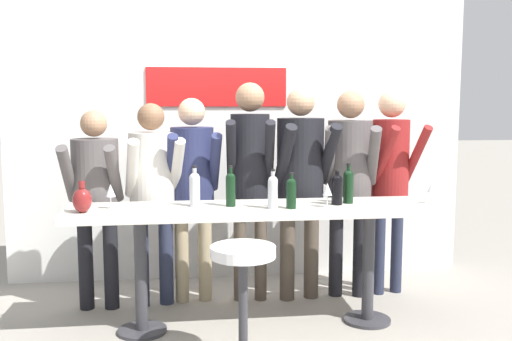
{
  "coord_description": "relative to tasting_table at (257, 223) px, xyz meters",
  "views": [
    {
      "loc": [
        -0.52,
        -4.09,
        1.68
      ],
      "look_at": [
        0.0,
        0.08,
        1.18
      ],
      "focal_mm": 40.0,
      "sensor_mm": 36.0,
      "label": 1
    }
  ],
  "objects": [
    {
      "name": "back_wall",
      "position": [
        -0.0,
        1.33,
        0.55
      ],
      "size": [
        4.36,
        0.12,
        2.68
      ],
      "color": "silver",
      "rests_on": "ground_plane"
    },
    {
      "name": "wine_glass_0",
      "position": [
        1.31,
        -0.08,
        0.26
      ],
      "size": [
        0.07,
        0.07,
        0.18
      ],
      "color": "silver",
      "rests_on": "tasting_table"
    },
    {
      "name": "decorative_vase",
      "position": [
        -1.23,
        -0.12,
        0.22
      ],
      "size": [
        0.13,
        0.13,
        0.22
      ],
      "color": "maroon",
      "rests_on": "tasting_table"
    },
    {
      "name": "wine_bottle_3",
      "position": [
        0.09,
        -0.13,
        0.26
      ],
      "size": [
        0.07,
        0.07,
        0.29
      ],
      "color": "#B7BCC1",
      "rests_on": "tasting_table"
    },
    {
      "name": "person_far_right",
      "position": [
        1.24,
        0.62,
        0.33
      ],
      "size": [
        0.44,
        0.57,
        1.78
      ],
      "rotation": [
        0.0,
        0.0,
        0.17
      ],
      "color": "#23283D",
      "rests_on": "ground_plane"
    },
    {
      "name": "person_center_right",
      "position": [
        0.44,
        0.57,
        0.32
      ],
      "size": [
        0.52,
        0.62,
        1.8
      ],
      "rotation": [
        0.0,
        0.0,
        0.13
      ],
      "color": "#473D33",
      "rests_on": "ground_plane"
    },
    {
      "name": "person_center",
      "position": [
        0.01,
        0.58,
        0.37
      ],
      "size": [
        0.42,
        0.57,
        1.84
      ],
      "rotation": [
        0.0,
        0.0,
        -0.1
      ],
      "color": "#473D33",
      "rests_on": "ground_plane"
    },
    {
      "name": "wine_bottle_1",
      "position": [
        -0.46,
        0.03,
        0.27
      ],
      "size": [
        0.08,
        0.08,
        0.3
      ],
      "color": "#B7BCC1",
      "rests_on": "tasting_table"
    },
    {
      "name": "wine_bottle_4",
      "position": [
        0.69,
        0.02,
        0.27
      ],
      "size": [
        0.08,
        0.08,
        0.3
      ],
      "color": "black",
      "rests_on": "tasting_table"
    },
    {
      "name": "ground_plane",
      "position": [
        -0.0,
        0.0,
        -0.79
      ],
      "size": [
        40.0,
        40.0,
        0.0
      ],
      "primitive_type": "plane",
      "color": "gray"
    },
    {
      "name": "bar_stool",
      "position": [
        -0.17,
        -0.61,
        -0.27
      ],
      "size": [
        0.44,
        0.44,
        0.78
      ],
      "color": "#333338",
      "rests_on": "ground_plane"
    },
    {
      "name": "wine_glass_1",
      "position": [
        -1.05,
        0.01,
        0.26
      ],
      "size": [
        0.07,
        0.07,
        0.18
      ],
      "color": "silver",
      "rests_on": "tasting_table"
    },
    {
      "name": "person_center_left",
      "position": [
        -0.46,
        0.62,
        0.27
      ],
      "size": [
        0.45,
        0.55,
        1.72
      ],
      "rotation": [
        0.0,
        0.0,
        0.06
      ],
      "color": "gray",
      "rests_on": "ground_plane"
    },
    {
      "name": "wine_bottle_0",
      "position": [
        -0.2,
        -0.0,
        0.27
      ],
      "size": [
        0.07,
        0.07,
        0.3
      ],
      "color": "black",
      "rests_on": "tasting_table"
    },
    {
      "name": "person_left",
      "position": [
        -0.79,
        0.56,
        0.24
      ],
      "size": [
        0.5,
        0.6,
        1.67
      ],
      "rotation": [
        0.0,
        0.0,
        0.2
      ],
      "color": "#23283D",
      "rests_on": "ground_plane"
    },
    {
      "name": "wine_bottle_5",
      "position": [
        0.59,
        -0.03,
        0.26
      ],
      "size": [
        0.08,
        0.08,
        0.26
      ],
      "color": "black",
      "rests_on": "tasting_table"
    },
    {
      "name": "person_far_left",
      "position": [
        -1.24,
        0.53,
        0.2
      ],
      "size": [
        0.46,
        0.55,
        1.62
      ],
      "rotation": [
        0.0,
        0.0,
        -0.07
      ],
      "color": "black",
      "rests_on": "ground_plane"
    },
    {
      "name": "wine_bottle_2",
      "position": [
        0.23,
        -0.14,
        0.25
      ],
      "size": [
        0.07,
        0.07,
        0.26
      ],
      "color": "black",
      "rests_on": "tasting_table"
    },
    {
      "name": "tasting_table",
      "position": [
        0.0,
        0.0,
        0.0
      ],
      "size": [
        2.76,
        0.57,
        0.93
      ],
      "color": "silver",
      "rests_on": "ground_plane"
    },
    {
      "name": "wine_glass_2",
      "position": [
        0.49,
        -0.12,
        0.26
      ],
      "size": [
        0.07,
        0.07,
        0.18
      ],
      "color": "silver",
      "rests_on": "tasting_table"
    },
    {
      "name": "person_right",
      "position": [
        0.87,
        0.59,
        0.31
      ],
      "size": [
        0.52,
        0.63,
        1.78
      ],
      "rotation": [
        0.0,
        0.0,
        -0.21
      ],
      "color": "black",
      "rests_on": "ground_plane"
    }
  ]
}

